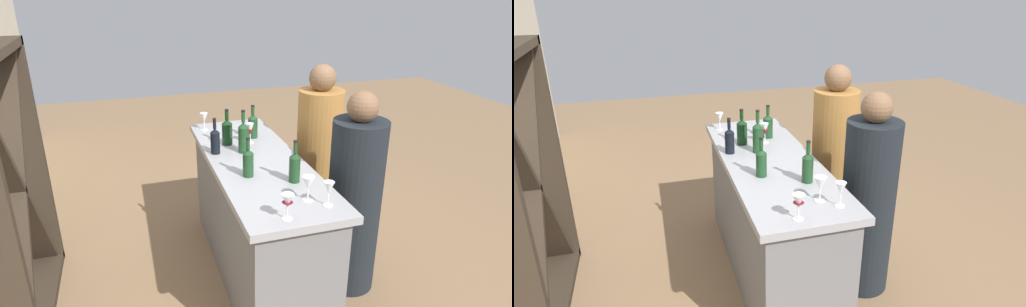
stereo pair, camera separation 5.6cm
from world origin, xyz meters
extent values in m
plane|color=#846647|center=(0.00, 0.00, 0.00)|extent=(12.00, 12.00, 0.00)
cube|color=slate|center=(0.00, 0.00, 0.46)|extent=(1.85, 0.58, 0.93)
cube|color=#99999E|center=(0.00, 0.00, 0.95)|extent=(1.93, 0.66, 0.05)
cube|color=#33281E|center=(0.65, 1.65, 0.92)|extent=(0.06, 0.28, 1.84)
cube|color=#33281E|center=(0.08, 1.65, 0.03)|extent=(1.20, 0.28, 0.06)
cube|color=#33281E|center=(0.08, 1.65, 0.92)|extent=(1.11, 0.20, 1.74)
cube|color=#33281E|center=(0.08, 1.65, 0.92)|extent=(1.11, 0.20, 1.74)
cylinder|color=#193D1E|center=(-0.42, -0.13, 1.06)|extent=(0.07, 0.07, 0.17)
cone|color=#193D1E|center=(-0.42, -0.13, 1.16)|extent=(0.07, 0.07, 0.03)
cylinder|color=#193D1E|center=(-0.42, -0.13, 1.21)|extent=(0.03, 0.03, 0.07)
cylinder|color=black|center=(-0.42, -0.13, 1.26)|extent=(0.03, 0.03, 0.01)
cylinder|color=#193D1E|center=(-0.25, 0.13, 1.06)|extent=(0.07, 0.07, 0.16)
cone|color=#193D1E|center=(-0.25, 0.13, 1.15)|extent=(0.07, 0.07, 0.03)
cylinder|color=#193D1E|center=(-0.25, 0.13, 1.20)|extent=(0.03, 0.03, 0.07)
cylinder|color=black|center=(-0.25, 0.13, 1.24)|extent=(0.03, 0.03, 0.01)
cylinder|color=#193D1E|center=(0.17, 0.05, 1.08)|extent=(0.08, 0.08, 0.20)
cone|color=#193D1E|center=(0.17, 0.05, 1.19)|extent=(0.08, 0.08, 0.04)
cylinder|color=#193D1E|center=(0.17, 0.05, 1.26)|extent=(0.03, 0.03, 0.08)
cylinder|color=black|center=(0.17, 0.05, 1.30)|extent=(0.03, 0.03, 0.01)
cylinder|color=black|center=(0.22, 0.25, 1.06)|extent=(0.07, 0.07, 0.16)
cone|color=black|center=(0.22, 0.25, 1.16)|extent=(0.07, 0.07, 0.03)
cylinder|color=black|center=(0.22, 0.25, 1.21)|extent=(0.03, 0.03, 0.07)
cylinder|color=black|center=(0.22, 0.25, 1.25)|extent=(0.03, 0.03, 0.01)
cylinder|color=black|center=(0.38, 0.12, 1.06)|extent=(0.08, 0.08, 0.17)
cone|color=black|center=(0.38, 0.12, 1.16)|extent=(0.08, 0.08, 0.03)
cylinder|color=black|center=(0.38, 0.12, 1.22)|extent=(0.03, 0.03, 0.07)
cylinder|color=black|center=(0.38, 0.12, 1.26)|extent=(0.03, 0.03, 0.01)
cylinder|color=#193D1E|center=(0.47, -0.12, 1.06)|extent=(0.08, 0.08, 0.16)
cone|color=#193D1E|center=(0.47, -0.12, 1.16)|extent=(0.08, 0.08, 0.03)
cylinder|color=#193D1E|center=(0.47, -0.12, 1.21)|extent=(0.03, 0.03, 0.07)
cylinder|color=black|center=(0.47, -0.12, 1.25)|extent=(0.03, 0.03, 0.01)
cylinder|color=white|center=(-0.78, -0.20, 0.98)|extent=(0.06, 0.06, 0.00)
cylinder|color=white|center=(-0.78, -0.20, 1.02)|extent=(0.01, 0.01, 0.07)
cone|color=white|center=(-0.78, -0.20, 1.09)|extent=(0.06, 0.06, 0.08)
cylinder|color=white|center=(-0.69, -0.11, 0.98)|extent=(0.07, 0.07, 0.00)
cylinder|color=white|center=(-0.69, -0.11, 1.01)|extent=(0.01, 0.01, 0.06)
cone|color=white|center=(-0.69, -0.11, 1.09)|extent=(0.07, 0.07, 0.09)
cylinder|color=white|center=(0.36, -0.06, 0.98)|extent=(0.06, 0.06, 0.00)
cylinder|color=white|center=(0.36, -0.06, 1.02)|extent=(0.01, 0.01, 0.07)
cone|color=white|center=(0.36, -0.06, 1.10)|extent=(0.06, 0.06, 0.09)
cone|color=maroon|center=(0.36, -0.06, 1.07)|extent=(0.05, 0.05, 0.04)
cylinder|color=white|center=(-0.86, 0.09, 0.98)|extent=(0.06, 0.06, 0.00)
cylinder|color=white|center=(-0.86, 0.09, 1.02)|extent=(0.01, 0.01, 0.07)
cone|color=white|center=(-0.86, 0.09, 1.09)|extent=(0.07, 0.07, 0.08)
cone|color=maroon|center=(-0.86, 0.09, 1.07)|extent=(0.06, 0.06, 0.03)
cylinder|color=white|center=(0.78, 0.23, 0.98)|extent=(0.06, 0.06, 0.00)
cylinder|color=white|center=(0.78, 0.23, 1.01)|extent=(0.01, 0.01, 0.07)
cone|color=white|center=(0.78, 0.23, 1.09)|extent=(0.07, 0.07, 0.08)
cylinder|color=#9E6B33|center=(0.37, -0.68, 0.68)|extent=(0.49, 0.49, 1.36)
sphere|color=brown|center=(0.37, -0.68, 1.46)|extent=(0.22, 0.22, 0.22)
cylinder|color=black|center=(-0.34, -0.64, 0.66)|extent=(0.42, 0.42, 1.32)
sphere|color=brown|center=(-0.34, -0.64, 1.42)|extent=(0.22, 0.22, 0.22)
camera|label=1|loc=(-2.81, 0.87, 2.21)|focal=30.58mm
camera|label=2|loc=(-2.83, 0.82, 2.21)|focal=30.58mm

